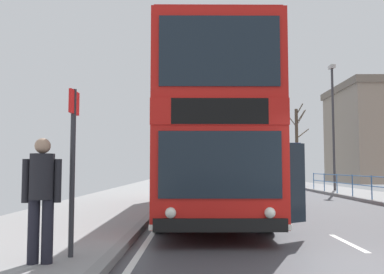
# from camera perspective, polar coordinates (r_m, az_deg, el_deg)

# --- Properties ---
(ground) EXTENTS (15.80, 140.00, 0.20)m
(ground) POSITION_cam_1_polar(r_m,az_deg,el_deg) (6.37, 22.31, -16.89)
(ground) COLOR #424247
(double_decker_bus_main) EXTENTS (3.38, 11.33, 4.56)m
(double_decker_bus_main) POSITION_cam_1_polar(r_m,az_deg,el_deg) (13.16, 2.04, -0.23)
(double_decker_bus_main) COLOR red
(double_decker_bus_main) RESTS_ON ground
(background_bus_far_lane) EXTENTS (2.74, 11.03, 3.19)m
(background_bus_far_lane) POSITION_cam_1_polar(r_m,az_deg,el_deg) (34.78, 10.35, -3.69)
(background_bus_far_lane) COLOR navy
(background_bus_far_lane) RESTS_ON ground
(pedestrian_companion) EXTENTS (0.55, 0.38, 1.75)m
(pedestrian_companion) POSITION_cam_1_polar(r_m,az_deg,el_deg) (6.30, -19.76, -7.04)
(pedestrian_companion) COLOR black
(pedestrian_companion) RESTS_ON ground
(bus_stop_sign_near) EXTENTS (0.08, 0.44, 2.53)m
(bus_stop_sign_near) POSITION_cam_1_polar(r_m,az_deg,el_deg) (6.64, -15.88, -2.00)
(bus_stop_sign_near) COLOR #2D2D33
(bus_stop_sign_near) RESTS_ON ground
(street_lamp_far_side) EXTENTS (0.28, 0.60, 7.53)m
(street_lamp_far_side) POSITION_cam_1_polar(r_m,az_deg,el_deg) (26.59, 18.61, 2.58)
(street_lamp_far_side) COLOR #38383D
(street_lamp_far_side) RESTS_ON ground
(bare_tree_far_01) EXTENTS (2.36, 2.23, 7.41)m
(bare_tree_far_01) POSITION_cam_1_polar(r_m,az_deg,el_deg) (40.88, 14.07, -0.80)
(bare_tree_far_01) COLOR #4C3D2D
(bare_tree_far_01) RESTS_ON ground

